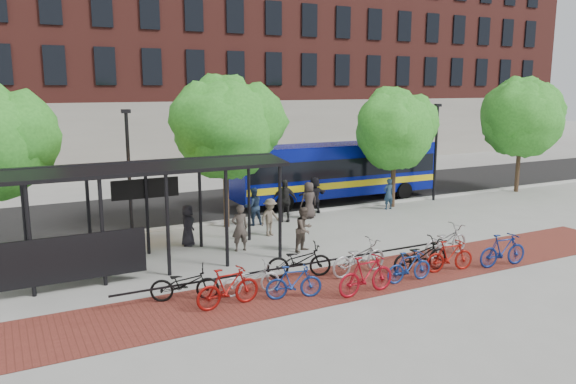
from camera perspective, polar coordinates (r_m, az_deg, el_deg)
name	(u,v)px	position (r m, az deg, el deg)	size (l,w,h in m)	color
ground	(325,236)	(23.03, 3.79, -4.46)	(160.00, 160.00, 0.00)	#9E9E99
asphalt_street	(247,201)	(29.96, -4.19, -0.92)	(160.00, 8.00, 0.01)	black
curb	(281,215)	(26.41, -0.73, -2.34)	(160.00, 0.25, 0.12)	#B7B7B2
brick_strip	(354,280)	(17.98, 6.67, -8.87)	(24.00, 3.00, 0.01)	maroon
bike_rack_rail	(304,278)	(18.06, 1.59, -8.73)	(12.00, 0.05, 0.95)	black
building_brick	(269,40)	(50.06, -1.99, 15.21)	(55.00, 14.00, 20.00)	maroon
bus_shelter	(120,180)	(19.05, -16.68, 1.16)	(10.60, 3.07, 3.60)	black
tree_b	(226,124)	(24.01, -6.28, 6.92)	(5.15, 4.20, 6.47)	#382619
tree_c	(396,126)	(28.56, 10.89, 6.56)	(4.66, 3.80, 5.92)	#382619
tree_d	(522,114)	(34.85, 22.71, 7.32)	(5.39, 4.40, 6.55)	#382619
lamp_post_left	(129,169)	(23.26, -15.86, 2.22)	(0.35, 0.20, 5.12)	black
lamp_post_right	(436,149)	(30.74, 14.79, 4.22)	(0.35, 0.20, 5.12)	black
bus	(336,168)	(29.76, 4.85, 2.40)	(11.34, 2.87, 3.05)	navy
bike_0	(185,283)	(16.34, -10.46, -9.12)	(0.68, 1.94, 1.02)	black
bike_1	(228,287)	(15.70, -6.11, -9.61)	(0.53, 1.88, 1.13)	maroon
bike_2	(251,279)	(16.59, -3.79, -8.81)	(0.62, 1.79, 0.94)	#A9A9AC
bike_3	(294,282)	(16.22, 0.60, -9.13)	(0.47, 1.65, 0.99)	navy
bike_4	(299,261)	(17.96, 1.14, -6.99)	(0.73, 2.09, 1.10)	black
bike_5	(366,275)	(16.67, 7.95, -8.35)	(0.55, 1.96, 1.18)	maroon
bike_6	(359,257)	(18.36, 7.21, -6.61)	(0.75, 2.16, 1.13)	#9A9A9C
bike_7	(409,267)	(17.95, 12.21, -7.42)	(0.46, 1.64, 0.99)	navy
bike_8	(420,256)	(18.92, 13.29, -6.30)	(0.75, 2.16, 1.13)	black
bike_9	(450,256)	(19.26, 16.11, -6.25)	(0.50, 1.76, 1.06)	maroon
bike_10	(446,241)	(20.91, 15.72, -4.79)	(0.75, 2.16, 1.14)	#99999B
bike_11	(503,250)	(20.33, 20.99, -5.54)	(0.54, 1.90, 1.14)	navy
pedestrian_0	(188,225)	(21.76, -10.16, -3.33)	(0.78, 0.51, 1.60)	black
pedestrian_1	(240,228)	(20.78, -4.92, -3.64)	(0.64, 0.42, 1.76)	#453D37
pedestrian_2	(253,206)	(24.61, -3.55, -1.47)	(0.81, 0.63, 1.67)	#1D2D45
pedestrian_3	(270,217)	(22.84, -1.83, -2.57)	(1.00, 0.57, 1.54)	brown
pedestrian_4	(285,201)	(25.22, -0.34, -0.87)	(1.12, 0.47, 1.91)	black
pedestrian_5	(314,195)	(26.87, 2.71, -0.33)	(1.64, 0.52, 1.77)	black
pedestrian_6	(309,200)	(25.85, 2.13, -0.84)	(0.83, 0.54, 1.70)	#39302D
pedestrian_7	(388,194)	(28.22, 10.17, -0.19)	(0.56, 0.37, 1.55)	#21394F
pedestrian_8	(304,229)	(20.68, 1.66, -3.80)	(0.81, 0.63, 1.67)	#4B4138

